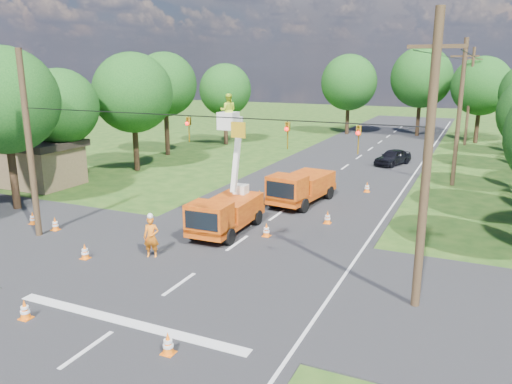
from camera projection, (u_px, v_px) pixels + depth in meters
The scene contains 32 objects.
ground at pixel (328, 180), 36.87m from camera, with size 140.00×140.00×0.00m, color #1E4615.
road_main at pixel (328, 180), 36.87m from camera, with size 12.00×100.00×0.06m, color black.
road_cross at pixel (205, 267), 20.99m from camera, with size 56.00×10.00×0.07m, color black.
stop_bar at pixel (126, 323), 16.40m from camera, with size 9.00×0.45×0.02m, color silver.
edge_line at pixel (406, 187), 34.63m from camera, with size 0.12×90.00×0.02m, color silver.
bucket_truck at pixel (226, 205), 24.84m from camera, with size 2.24×5.37×6.92m.
second_truck at pixel (301, 187), 30.10m from camera, with size 2.82×5.81×2.09m.
ground_worker at pixel (151, 237), 21.79m from camera, with size 0.68×0.45×1.88m, color #F25214.
distant_car at pixel (393, 157), 42.08m from camera, with size 1.61×4.00×1.36m, color black.
traffic_cone_0 at pixel (25, 310), 16.55m from camera, with size 0.38×0.38×0.71m.
traffic_cone_1 at pixel (168, 344), 14.54m from camera, with size 0.38×0.38×0.71m.
traffic_cone_2 at pixel (266, 230), 24.53m from camera, with size 0.38×0.38×0.71m.
traffic_cone_3 at pixel (328, 217), 26.56m from camera, with size 0.38×0.38×0.71m.
traffic_cone_4 at pixel (85, 252), 21.70m from camera, with size 0.38×0.38×0.71m.
traffic_cone_5 at pixel (55, 224), 25.45m from camera, with size 0.38×0.38×0.71m.
traffic_cone_6 at pixel (33, 218), 26.44m from camera, with size 0.38×0.38×0.71m.
traffic_cone_7 at pixel (367, 187), 33.12m from camera, with size 0.38×0.38×0.71m.
traffic_cone_8 at pixel (259, 196), 30.98m from camera, with size 0.38×0.38×0.71m.
pole_right_near at pixel (427, 164), 16.32m from camera, with size 1.80×0.30×10.00m.
pole_right_mid at pixel (459, 112), 33.96m from camera, with size 1.80×0.30×10.00m.
pole_right_far at pixel (470, 96), 51.61m from camera, with size 1.80×0.30×10.00m.
pole_left at pixel (29, 146), 23.68m from camera, with size 0.30×0.30×9.00m.
signal_span at pixel (253, 130), 18.64m from camera, with size 18.00×0.29×1.07m.
shed at pixel (39, 162), 34.86m from camera, with size 5.50×4.50×3.15m.
tree_left_b at pixel (4, 100), 27.88m from camera, with size 6.00×6.00×9.32m.
tree_left_c at pixel (60, 107), 34.19m from camera, with size 5.20×5.20×8.06m.
tree_left_d at pixel (133, 93), 38.71m from camera, with size 6.20×6.20×9.24m.
tree_left_e at pixel (165, 85), 45.52m from camera, with size 5.80×5.80×9.41m.
tree_left_f at pixel (225, 90), 51.98m from camera, with size 5.40×5.40×8.40m.
tree_far_a at pixel (349, 83), 59.39m from camera, with size 6.60×6.60×9.50m.
tree_far_b at pixel (421, 78), 57.80m from camera, with size 7.00×7.00×10.32m.
tree_far_c at pixel (481, 86), 52.74m from camera, with size 6.20×6.20×9.18m.
Camera 1 is at (10.03, -14.93, 8.25)m, focal length 35.00 mm.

